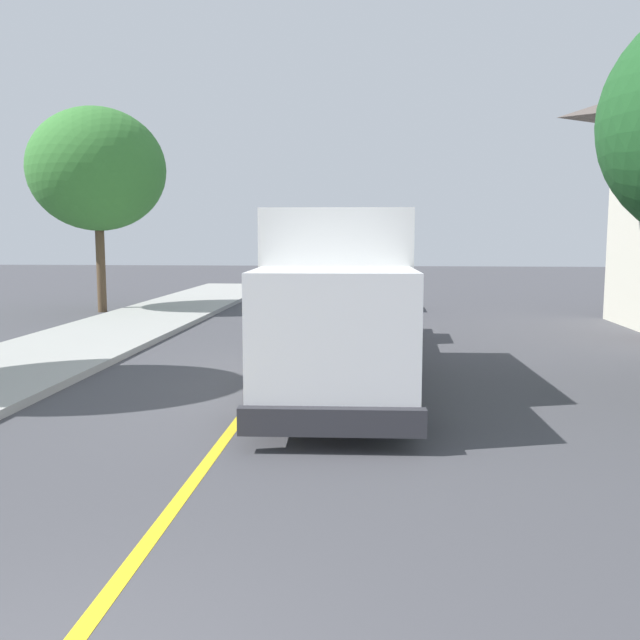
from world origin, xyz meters
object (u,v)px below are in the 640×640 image
box_truck (338,292)px  parked_car_near (369,311)px  parked_car_mid (366,289)px  street_tree_down_block (97,170)px

box_truck → parked_car_near: (0.50, 5.85, -0.97)m
box_truck → parked_car_mid: bearing=88.6°
box_truck → parked_car_near: size_ratio=1.63×
box_truck → parked_car_near: 5.95m
parked_car_near → parked_car_mid: bearing=91.4°
parked_car_mid → street_tree_down_block: (-9.58, -1.20, 4.31)m
parked_car_near → parked_car_mid: (-0.18, 7.25, 0.00)m
street_tree_down_block → parked_car_mid: bearing=7.1°
parked_car_near → box_truck: bearing=-94.9°
box_truck → street_tree_down_block: street_tree_down_block is taller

